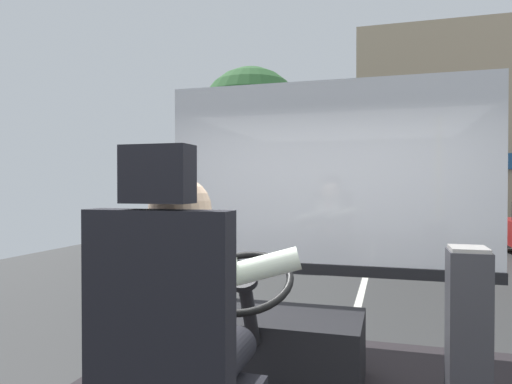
% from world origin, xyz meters
% --- Properties ---
extents(ground, '(18.00, 44.00, 0.06)m').
position_xyz_m(ground, '(0.00, 8.80, -0.02)').
color(ground, '#303030').
extents(driver_seat, '(0.48, 0.48, 1.28)m').
position_xyz_m(driver_seat, '(-0.21, -0.52, 1.27)').
color(driver_seat, black).
rests_on(driver_seat, bus_floor).
extents(bus_driver, '(0.76, 0.55, 0.76)m').
position_xyz_m(bus_driver, '(-0.21, -0.41, 1.44)').
color(bus_driver, black).
rests_on(bus_driver, driver_seat).
extents(steering_console, '(1.10, 0.97, 0.80)m').
position_xyz_m(steering_console, '(-0.21, 0.70, 0.96)').
color(steering_console, black).
rests_on(steering_console, bus_floor).
extents(fare_box, '(0.20, 0.24, 0.83)m').
position_xyz_m(fare_box, '(0.87, 0.70, 1.15)').
color(fare_box, '#333338').
rests_on(fare_box, bus_floor).
extents(windshield_panel, '(2.50, 0.08, 1.48)m').
position_xyz_m(windshield_panel, '(0.00, 1.62, 1.78)').
color(windshield_panel, silver).
extents(street_tree, '(3.02, 3.02, 5.32)m').
position_xyz_m(street_tree, '(-3.44, 11.04, 3.79)').
color(street_tree, '#4C3828').
rests_on(street_tree, ground).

